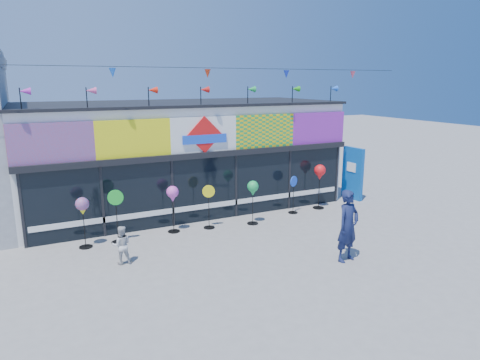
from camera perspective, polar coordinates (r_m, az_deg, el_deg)
ground at (r=12.54m, az=1.28°, el=-9.86°), size 80.00×80.00×0.00m
kite_shop at (r=17.28m, az=-7.83°, el=3.47°), size 16.00×5.70×5.31m
blue_sign at (r=18.64m, az=14.79°, el=0.89°), size 0.24×1.10×2.19m
spinner_0 at (r=13.43m, az=-20.26°, el=-3.47°), size 0.39×0.39×1.56m
spinner_1 at (r=13.62m, az=-16.12°, el=-4.52°), size 0.47×0.43×1.69m
spinner_2 at (r=14.10m, az=-8.97°, el=-2.03°), size 0.40×0.40×1.57m
spinner_3 at (r=14.46m, az=-4.18°, el=-3.42°), size 0.41×0.38×1.50m
spinner_4 at (r=14.73m, az=1.73°, el=-1.28°), size 0.39×0.39×1.55m
spinner_5 at (r=16.20m, az=7.13°, el=-1.81°), size 0.38×0.37×1.44m
spinner_6 at (r=16.82m, az=10.59°, el=0.86°), size 0.44×0.44×1.75m
adult_man at (r=12.15m, az=14.20°, el=-5.95°), size 0.82×0.62×2.01m
child at (r=12.17m, az=-15.51°, el=-8.35°), size 0.57×0.39×1.08m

